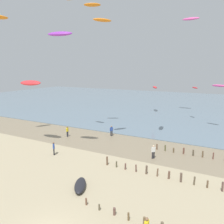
{
  "coord_description": "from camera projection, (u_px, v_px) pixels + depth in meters",
  "views": [
    {
      "loc": [
        9.33,
        -8.63,
        10.91
      ],
      "look_at": [
        -0.37,
        10.37,
        6.59
      ],
      "focal_mm": 34.84,
      "sensor_mm": 36.0,
      "label": 1
    }
  ],
  "objects": [
    {
      "name": "wet_sand_strip",
      "position": [
        142.0,
        148.0,
        30.2
      ],
      "size": [
        120.0,
        8.62,
        0.01
      ],
      "primitive_type": "cube",
      "color": "#84755B",
      "rests_on": "ground"
    },
    {
      "name": "person_nearest_camera",
      "position": [
        67.0,
        131.0,
        35.04
      ],
      "size": [
        0.25,
        0.57,
        1.71
      ],
      "color": "#383842",
      "rests_on": "ground"
    },
    {
      "name": "person_mid_beach",
      "position": [
        153.0,
        151.0,
        26.52
      ],
      "size": [
        0.41,
        0.45,
        1.71
      ],
      "color": "#232328",
      "rests_on": "ground"
    },
    {
      "name": "kite_aloft_10",
      "position": [
        155.0,
        87.0,
        52.44
      ],
      "size": [
        2.19,
        3.37,
        0.74
      ],
      "primitive_type": "ellipsoid",
      "rotation": [
        0.25,
        0.0,
        1.94
      ],
      "color": "red"
    },
    {
      "name": "person_left_flank",
      "position": [
        111.0,
        131.0,
        35.41
      ],
      "size": [
        0.39,
        0.48,
        1.71
      ],
      "color": "#232328",
      "rests_on": "ground"
    },
    {
      "name": "sea",
      "position": [
        186.0,
        105.0,
        64.51
      ],
      "size": [
        160.0,
        70.0,
        0.1
      ],
      "primitive_type": "cube",
      "color": "slate",
      "rests_on": "ground"
    },
    {
      "name": "groyne_mid",
      "position": [
        187.0,
        179.0,
        20.9
      ],
      "size": [
        17.95,
        0.34,
        1.01
      ],
      "color": "brown",
      "rests_on": "ground"
    },
    {
      "name": "kite_aloft_11",
      "position": [
        219.0,
        86.0,
        37.73
      ],
      "size": [
        2.65,
        1.68,
        0.57
      ],
      "primitive_type": "ellipsoid",
      "rotation": [
        -0.22,
        0.0,
        5.93
      ],
      "color": "#E54C99"
    },
    {
      "name": "kite_aloft_2",
      "position": [
        92.0,
        5.0,
        34.32
      ],
      "size": [
        2.81,
        2.1,
        0.66
      ],
      "primitive_type": "ellipsoid",
      "rotation": [
        -0.29,
        0.0,
        0.49
      ],
      "color": "orange"
    },
    {
      "name": "groyne_far",
      "position": [
        217.0,
        157.0,
        26.29
      ],
      "size": [
        16.68,
        0.35,
        0.85
      ],
      "color": "brown",
      "rests_on": "ground"
    },
    {
      "name": "person_by_waterline",
      "position": [
        54.0,
        148.0,
        27.65
      ],
      "size": [
        0.42,
        0.43,
        1.71
      ],
      "color": "#232328",
      "rests_on": "ground"
    },
    {
      "name": "kite_aloft_0",
      "position": [
        102.0,
        20.0,
        28.31
      ],
      "size": [
        2.23,
        2.59,
        0.45
      ],
      "primitive_type": "ellipsoid",
      "rotation": [
        0.04,
        0.0,
        4.07
      ],
      "color": "orange"
    },
    {
      "name": "kite_aloft_4",
      "position": [
        191.0,
        19.0,
        46.27
      ],
      "size": [
        3.6,
        1.45,
        0.87
      ],
      "primitive_type": "ellipsoid",
      "rotation": [
        -0.3,
        0.0,
        3.08
      ],
      "color": "#E54C99"
    },
    {
      "name": "kite_aloft_8",
      "position": [
        195.0,
        88.0,
        44.57
      ],
      "size": [
        1.69,
        1.98,
        0.47
      ],
      "primitive_type": "ellipsoid",
      "rotation": [
        0.28,
        0.0,
        2.19
      ],
      "color": "red"
    },
    {
      "name": "kite_aloft_1",
      "position": [
        60.0,
        34.0,
        25.07
      ],
      "size": [
        3.23,
        1.77,
        0.78
      ],
      "primitive_type": "ellipsoid",
      "rotation": [
        0.33,
        0.0,
        0.24
      ],
      "color": "purple"
    },
    {
      "name": "kite_aloft_3",
      "position": [
        30.0,
        83.0,
        29.6
      ],
      "size": [
        3.58,
        1.4,
        0.95
      ],
      "primitive_type": "ellipsoid",
      "rotation": [
        0.39,
        0.0,
        0.04
      ],
      "color": "red"
    },
    {
      "name": "grounded_kite",
      "position": [
        80.0,
        185.0,
        20.06
      ],
      "size": [
        2.26,
        2.97,
        0.57
      ],
      "primitive_type": "ellipsoid",
      "rotation": [
        0.0,
        0.0,
        2.08
      ],
      "color": "black",
      "rests_on": "ground"
    }
  ]
}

